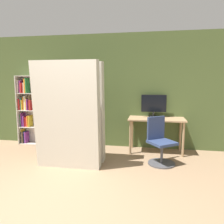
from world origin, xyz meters
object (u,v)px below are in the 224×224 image
office_chair (160,145)px  mattress_far (74,113)px  mattress_near (67,116)px  monitor (154,105)px  bookshelf (29,109)px

office_chair → mattress_far: size_ratio=0.46×
office_chair → mattress_near: bearing=-162.9°
mattress_near → office_chair: bearing=17.1°
monitor → office_chair: (0.13, -0.86, -0.70)m
monitor → mattress_near: size_ratio=0.29×
bookshelf → mattress_near: size_ratio=0.88×
bookshelf → mattress_far: mattress_far is taller
office_chair → bookshelf: size_ratio=0.52×
monitor → office_chair: size_ratio=0.63×
bookshelf → mattress_far: (1.57, -1.01, 0.10)m
office_chair → mattress_far: (-1.68, -0.15, 0.62)m
monitor → office_chair: monitor is taller
office_chair → monitor: bearing=98.6°
bookshelf → mattress_far: 1.87m
monitor → bookshelf: bearing=179.9°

